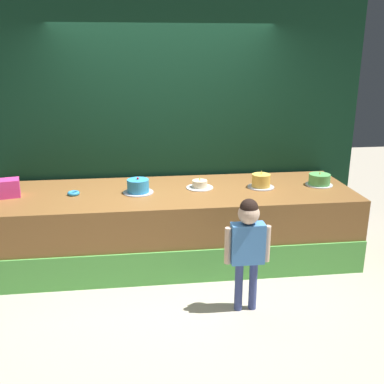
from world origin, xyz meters
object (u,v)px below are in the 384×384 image
Objects in this scene: cake_center_left at (200,185)px; cake_far_right at (319,180)px; pink_box at (6,188)px; cake_far_left at (138,187)px; cake_center_right at (261,181)px; child_figure at (248,240)px; donut at (74,193)px.

cake_center_left is 0.98× the size of cake_far_right.
pink_box is 3.34m from cake_far_right.
pink_box is 2.00m from cake_center_left.
cake_center_left is at bearing 1.69° from pink_box.
cake_far_left is 2.00m from cake_far_right.
cake_far_right is at bearing -2.48° from cake_center_left.
pink_box is 2.67m from cake_center_right.
child_figure is 3.54× the size of cake_center_right.
pink_box is at bearing 153.19° from child_figure.
donut is 2.00m from cake_center_right.
cake_far_left is (-0.91, 1.10, 0.18)m from child_figure.
pink_box is 2.06× the size of donut.
cake_far_right is (3.34, 0.00, -0.03)m from pink_box.
cake_far_left is 1.08× the size of cake_far_right.
donut is (0.67, -0.02, -0.07)m from pink_box.
cake_center_right is at bearing -5.14° from cake_center_left.
cake_center_left is 0.67m from cake_center_right.
cake_far_left is (1.33, -0.03, -0.02)m from pink_box.
donut is 0.67m from cake_far_left.
child_figure reaches higher than cake_far_left.
donut is 0.42× the size of cake_far_right.
pink_box is (-2.25, 1.13, 0.20)m from child_figure.
pink_box is at bearing 178.10° from donut.
cake_center_right is at bearing -0.02° from pink_box.
cake_center_left is at bearing 174.86° from cake_center_right.
donut is at bearing 179.23° from cake_far_left.
child_figure is 1.23m from cake_center_left.
cake_far_right is at bearing 0.93° from cake_far_left.
child_figure is at bearing -110.48° from cake_center_right.
cake_center_left reaches higher than donut.
cake_center_right is (1.33, 0.03, 0.00)m from cake_far_left.
donut is at bearing 144.82° from child_figure.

